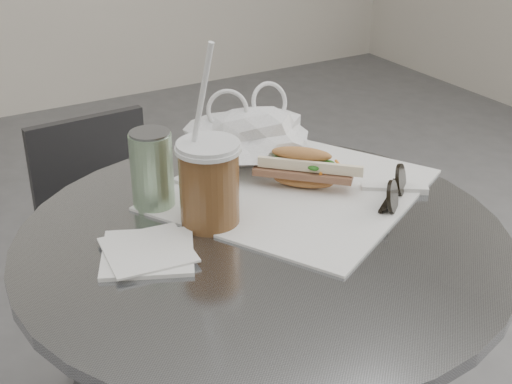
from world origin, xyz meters
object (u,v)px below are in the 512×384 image
iced_coffee (209,182)px  sunglasses (395,191)px  cafe_table (262,373)px  chair_far (121,280)px  drink_can (152,170)px  banh_mi (303,168)px

iced_coffee → sunglasses: (0.30, -0.09, -0.05)m
cafe_table → chair_far: cafe_table is taller
chair_far → drink_can: 0.67m
cafe_table → iced_coffee: (-0.05, 0.07, 0.35)m
sunglasses → drink_can: size_ratio=0.84×
chair_far → iced_coffee: bearing=85.2°
cafe_table → sunglasses: 0.38m
chair_far → cafe_table: bearing=90.5°
iced_coffee → chair_far: bearing=88.0°
cafe_table → drink_can: (-0.11, 0.17, 0.34)m
cafe_table → sunglasses: size_ratio=6.87×
chair_far → sunglasses: bearing=110.8°
chair_far → sunglasses: 0.83m
cafe_table → banh_mi: bearing=35.8°
iced_coffee → sunglasses: size_ratio=2.66×
banh_mi → sunglasses: (0.10, -0.12, -0.02)m
iced_coffee → sunglasses: iced_coffee is taller
banh_mi → drink_can: size_ratio=1.58×
chair_far → banh_mi: 0.72m
chair_far → banh_mi: bearing=106.1°
banh_mi → iced_coffee: 0.20m
iced_coffee → drink_can: bearing=118.8°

